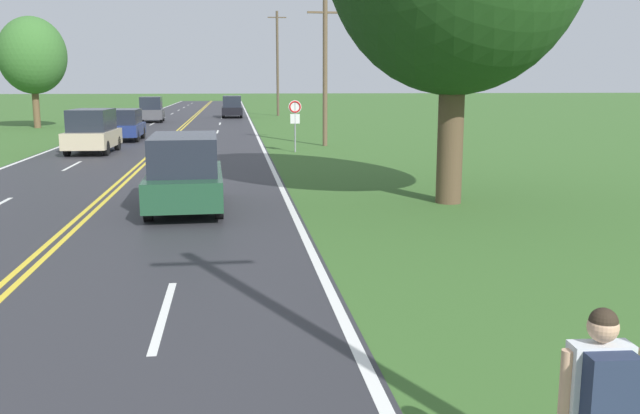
# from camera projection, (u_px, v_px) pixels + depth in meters

# --- Properties ---
(hitchhiker_person) EXTENTS (0.57, 0.42, 1.68)m
(hitchhiker_person) POSITION_uv_depth(u_px,v_px,m) (600.00, 398.00, 4.79)
(hitchhiker_person) COLOR navy
(hitchhiker_person) RESTS_ON ground
(traffic_sign) EXTENTS (0.60, 0.10, 2.40)m
(traffic_sign) POSITION_uv_depth(u_px,v_px,m) (295.00, 113.00, 31.41)
(traffic_sign) COLOR gray
(traffic_sign) RESTS_ON ground
(utility_pole_midground) EXTENTS (1.80, 0.24, 7.25)m
(utility_pole_midground) POSITION_uv_depth(u_px,v_px,m) (325.00, 71.00, 34.24)
(utility_pole_midground) COLOR brown
(utility_pole_midground) RESTS_ON ground
(utility_pole_far) EXTENTS (1.80, 0.24, 9.94)m
(utility_pole_far) POSITION_uv_depth(u_px,v_px,m) (277.00, 62.00, 65.48)
(utility_pole_far) COLOR brown
(utility_pole_far) RESTS_ON ground
(tree_left_verge) EXTENTS (4.69, 4.69, 7.80)m
(tree_left_verge) POSITION_uv_depth(u_px,v_px,m) (32.00, 56.00, 47.74)
(tree_left_verge) COLOR brown
(tree_left_verge) RESTS_ON ground
(car_dark_green_van_nearest) EXTENTS (1.99, 4.54, 1.91)m
(car_dark_green_van_nearest) POSITION_uv_depth(u_px,v_px,m) (185.00, 172.00, 17.27)
(car_dark_green_van_nearest) COLOR black
(car_dark_green_van_nearest) RESTS_ON ground
(car_champagne_van_approaching) EXTENTS (2.05, 4.06, 2.02)m
(car_champagne_van_approaching) POSITION_uv_depth(u_px,v_px,m) (92.00, 131.00, 31.06)
(car_champagne_van_approaching) COLOR black
(car_champagne_van_approaching) RESTS_ON ground
(car_dark_blue_suv_mid_near) EXTENTS (1.88, 4.04, 1.76)m
(car_dark_blue_suv_mid_near) POSITION_uv_depth(u_px,v_px,m) (124.00, 124.00, 37.83)
(car_dark_blue_suv_mid_near) COLOR black
(car_dark_blue_suv_mid_near) RESTS_ON ground
(car_dark_grey_van_mid_far) EXTENTS (2.06, 3.99, 2.06)m
(car_dark_grey_van_mid_far) POSITION_uv_depth(u_px,v_px,m) (151.00, 109.00, 55.58)
(car_dark_grey_van_mid_far) COLOR black
(car_dark_grey_van_mid_far) RESTS_ON ground
(car_black_van_receding) EXTENTS (1.86, 4.70, 1.99)m
(car_black_van_receding) POSITION_uv_depth(u_px,v_px,m) (232.00, 106.00, 62.78)
(car_black_van_receding) COLOR black
(car_black_van_receding) RESTS_ON ground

